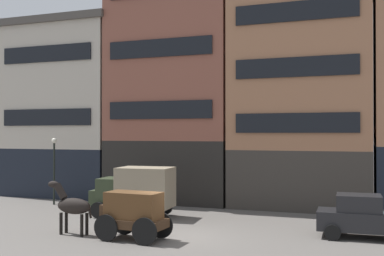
% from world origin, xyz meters
% --- Properties ---
extents(ground_plane, '(120.00, 120.00, 0.00)m').
position_xyz_m(ground_plane, '(0.00, 0.00, 0.00)').
color(ground_plane, '#605B56').
extents(building_far_left, '(8.73, 6.52, 12.43)m').
position_xyz_m(building_far_left, '(-12.62, 10.76, 6.25)').
color(building_far_left, black).
rests_on(building_far_left, ground_plane).
extents(building_center_left, '(8.59, 6.52, 15.88)m').
position_xyz_m(building_center_left, '(-4.31, 10.76, 7.98)').
color(building_center_left, black).
rests_on(building_center_left, ground_plane).
extents(building_center_right, '(8.56, 6.52, 16.36)m').
position_xyz_m(building_center_right, '(3.92, 10.76, 8.22)').
color(building_center_right, '#38332D').
rests_on(building_center_right, ground_plane).
extents(cargo_wagon, '(2.99, 1.68, 1.98)m').
position_xyz_m(cargo_wagon, '(-1.60, -1.17, 1.15)').
color(cargo_wagon, '#3D2819').
rests_on(cargo_wagon, ground_plane).
extents(draft_horse, '(2.35, 0.71, 2.30)m').
position_xyz_m(draft_horse, '(-4.55, -1.17, 1.27)').
color(draft_horse, black).
rests_on(draft_horse, ground_plane).
extents(delivery_truck_near, '(4.46, 2.39, 2.62)m').
position_xyz_m(delivery_truck_near, '(-3.95, 3.74, 1.42)').
color(delivery_truck_near, '#2D3823').
rests_on(delivery_truck_near, ground_plane).
extents(sedan_dark, '(3.74, 1.94, 1.83)m').
position_xyz_m(sedan_dark, '(7.36, 2.35, 0.91)').
color(sedan_dark, black).
rests_on(sedan_dark, ground_plane).
extents(streetlamp_curbside, '(0.32, 0.32, 4.12)m').
position_xyz_m(streetlamp_curbside, '(-10.60, 5.84, 2.67)').
color(streetlamp_curbside, black).
rests_on(streetlamp_curbside, ground_plane).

